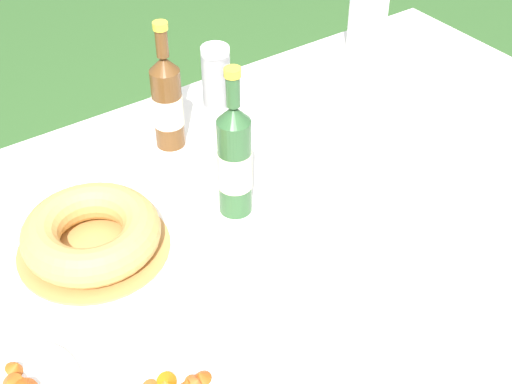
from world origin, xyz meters
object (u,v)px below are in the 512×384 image
Objects in this scene: bundt_cake at (92,234)px; cider_bottle_green at (235,160)px; paper_towel_roll at (369,11)px; cup_stack at (216,79)px; cider_bottle_amber at (167,101)px.

cider_bottle_green is at bearing -11.01° from bundt_cake.
bundt_cake is 1.06m from paper_towel_roll.
paper_towel_roll reaches higher than cup_stack.
cider_bottle_amber is 0.71m from paper_towel_roll.
cider_bottle_amber is at bearing 88.81° from cider_bottle_green.
bundt_cake is 0.97× the size of cider_bottle_amber.
cider_bottle_green is 0.80m from paper_towel_roll.
cider_bottle_amber is (0.31, 0.23, 0.08)m from bundt_cake.
paper_towel_roll is at bearing 7.25° from cider_bottle_amber.
cider_bottle_amber reaches higher than bundt_cake.
cider_bottle_green is at bearing -116.82° from cup_stack.
cider_bottle_amber reaches higher than paper_towel_roll.
cider_bottle_green is 0.29m from cider_bottle_amber.
paper_towel_roll is (0.52, 0.02, 0.03)m from cup_stack.
cider_bottle_green reaches higher than cup_stack.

